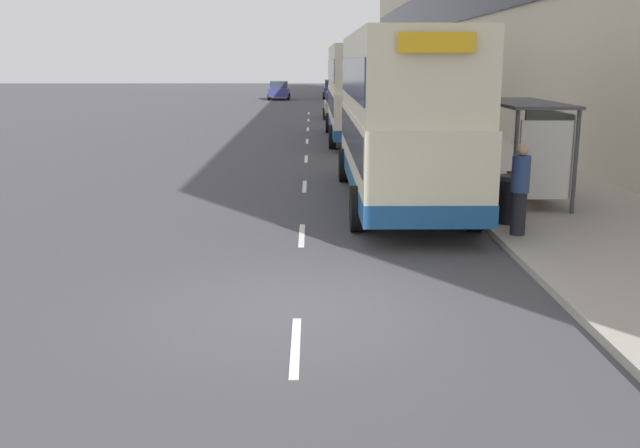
# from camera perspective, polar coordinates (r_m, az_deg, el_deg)

# --- Properties ---
(ground_plane) EXTENTS (220.00, 220.00, 0.00)m
(ground_plane) POSITION_cam_1_polar(r_m,az_deg,el_deg) (10.71, -1.81, -6.87)
(ground_plane) COLOR #424247
(pavement) EXTENTS (5.00, 93.00, 0.14)m
(pavement) POSITION_cam_1_polar(r_m,az_deg,el_deg) (49.11, 6.78, 8.68)
(pavement) COLOR #A39E93
(pavement) RESTS_ON ground_plane
(lane_mark_0) EXTENTS (0.12, 2.00, 0.01)m
(lane_mark_0) POSITION_cam_1_polar(r_m,az_deg,el_deg) (9.40, -1.98, -9.73)
(lane_mark_0) COLOR silver
(lane_mark_0) RESTS_ON ground_plane
(lane_mark_1) EXTENTS (0.12, 2.00, 0.01)m
(lane_mark_1) POSITION_cam_1_polar(r_m,az_deg,el_deg) (15.16, -1.47, -0.90)
(lane_mark_1) COLOR silver
(lane_mark_1) RESTS_ON ground_plane
(lane_mark_2) EXTENTS (0.12, 2.00, 0.01)m
(lane_mark_2) POSITION_cam_1_polar(r_m,az_deg,el_deg) (21.07, -1.24, 3.03)
(lane_mark_2) COLOR silver
(lane_mark_2) RESTS_ON ground_plane
(lane_mark_3) EXTENTS (0.12, 2.00, 0.01)m
(lane_mark_3) POSITION_cam_1_polar(r_m,az_deg,el_deg) (27.04, -1.12, 5.23)
(lane_mark_3) COLOR silver
(lane_mark_3) RESTS_ON ground_plane
(lane_mark_4) EXTENTS (0.12, 2.00, 0.01)m
(lane_mark_4) POSITION_cam_1_polar(r_m,az_deg,el_deg) (33.04, -1.04, 6.63)
(lane_mark_4) COLOR silver
(lane_mark_4) RESTS_ON ground_plane
(lane_mark_5) EXTENTS (0.12, 2.00, 0.01)m
(lane_mark_5) POSITION_cam_1_polar(r_m,az_deg,el_deg) (39.05, -0.98, 7.60)
(lane_mark_5) COLOR silver
(lane_mark_5) RESTS_ON ground_plane
(lane_mark_6) EXTENTS (0.12, 2.00, 0.01)m
(lane_mark_6) POSITION_cam_1_polar(r_m,az_deg,el_deg) (45.06, -0.94, 8.31)
(lane_mark_6) COLOR silver
(lane_mark_6) RESTS_ON ground_plane
(lane_mark_7) EXTENTS (0.12, 2.00, 0.01)m
(lane_mark_7) POSITION_cam_1_polar(r_m,az_deg,el_deg) (51.09, -0.91, 8.86)
(lane_mark_7) COLOR silver
(lane_mark_7) RESTS_ON ground_plane
(bus_shelter) EXTENTS (1.60, 4.20, 2.48)m
(bus_shelter) POSITION_cam_1_polar(r_m,az_deg,el_deg) (18.81, 16.64, 7.05)
(bus_shelter) COLOR #4C4C51
(bus_shelter) RESTS_ON ground_plane
(double_decker_bus_near) EXTENTS (2.85, 10.21, 4.30)m
(double_decker_bus_near) POSITION_cam_1_polar(r_m,az_deg,el_deg) (18.43, 6.45, 8.67)
(double_decker_bus_near) COLOR beige
(double_decker_bus_near) RESTS_ON ground_plane
(double_decker_bus_ahead) EXTENTS (2.85, 10.75, 4.30)m
(double_decker_bus_ahead) POSITION_cam_1_polar(r_m,az_deg,el_deg) (33.43, 3.07, 10.60)
(double_decker_bus_ahead) COLOR beige
(double_decker_bus_ahead) RESTS_ON ground_plane
(car_0) EXTENTS (2.05, 4.36, 1.73)m
(car_0) POSITION_cam_1_polar(r_m,az_deg,el_deg) (69.71, -3.29, 10.63)
(car_0) COLOR navy
(car_0) RESTS_ON ground_plane
(car_1) EXTENTS (2.03, 4.08, 1.83)m
(car_1) POSITION_cam_1_polar(r_m,az_deg,el_deg) (71.02, 1.06, 10.72)
(car_1) COLOR navy
(car_1) RESTS_ON ground_plane
(car_2) EXTENTS (2.06, 3.81, 1.70)m
(car_2) POSITION_cam_1_polar(r_m,az_deg,el_deg) (46.38, 1.54, 9.48)
(car_2) COLOR #B7B799
(car_2) RESTS_ON ground_plane
(pedestrian_at_shelter) EXTENTS (0.37, 0.37, 1.87)m
(pedestrian_at_shelter) POSITION_cam_1_polar(r_m,az_deg,el_deg) (15.01, 15.70, 2.73)
(pedestrian_at_shelter) COLOR #23232D
(pedestrian_at_shelter) RESTS_ON ground_plane
(pedestrian_1) EXTENTS (0.35, 0.35, 1.78)m
(pedestrian_1) POSITION_cam_1_polar(r_m,az_deg,el_deg) (23.16, 11.22, 6.29)
(pedestrian_1) COLOR #23232D
(pedestrian_1) RESTS_ON ground_plane
(pedestrian_2) EXTENTS (0.36, 0.36, 1.83)m
(pedestrian_2) POSITION_cam_1_polar(r_m,az_deg,el_deg) (21.61, 10.82, 5.91)
(pedestrian_2) COLOR #23232D
(pedestrian_2) RESTS_ON ground_plane
(litter_bin) EXTENTS (0.55, 0.55, 1.05)m
(litter_bin) POSITION_cam_1_polar(r_m,az_deg,el_deg) (16.15, 14.92, 1.94)
(litter_bin) COLOR black
(litter_bin) RESTS_ON ground_plane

